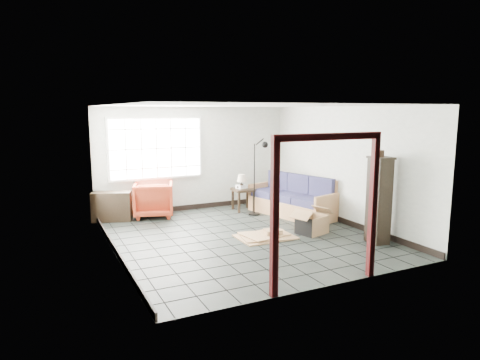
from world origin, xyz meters
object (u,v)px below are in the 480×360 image
futon_sofa (293,201)px  side_table (243,192)px  armchair (154,198)px  tall_shelf (379,199)px

futon_sofa → side_table: 1.30m
futon_sofa → armchair: futon_sofa is taller
armchair → tall_shelf: bearing=147.6°
side_table → armchair: bearing=170.7°
futon_sofa → side_table: size_ratio=4.15×
armchair → tall_shelf: 5.12m
futon_sofa → armchair: 3.35m
armchair → side_table: armchair is taller
side_table → tall_shelf: size_ratio=0.34×
futon_sofa → armchair: bearing=142.1°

